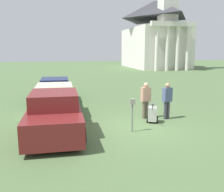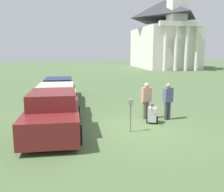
# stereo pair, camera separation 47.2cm
# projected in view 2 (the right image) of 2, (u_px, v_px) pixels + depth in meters

# --- Properties ---
(ground_plane) EXTENTS (120.00, 120.00, 0.00)m
(ground_plane) POSITION_uv_depth(u_px,v_px,m) (132.00, 128.00, 9.92)
(ground_plane) COLOR #4C663D
(parked_car_maroon) EXTENTS (2.11, 4.75, 1.57)m
(parked_car_maroon) POSITION_uv_depth(u_px,v_px,m) (54.00, 113.00, 9.36)
(parked_car_maroon) COLOR maroon
(parked_car_maroon) RESTS_ON ground_plane
(parked_car_cream) EXTENTS (2.11, 4.86, 1.45)m
(parked_car_cream) POSITION_uv_depth(u_px,v_px,m) (57.00, 100.00, 12.18)
(parked_car_cream) COLOR beige
(parked_car_cream) RESTS_ON ground_plane
(parked_car_navy) EXTENTS (2.01, 4.92, 1.38)m
(parked_car_navy) POSITION_uv_depth(u_px,v_px,m) (59.00, 90.00, 15.35)
(parked_car_navy) COLOR #19234C
(parked_car_navy) RESTS_ON ground_plane
(parking_meter) EXTENTS (0.18, 0.09, 1.27)m
(parking_meter) POSITION_uv_depth(u_px,v_px,m) (131.00, 109.00, 9.29)
(parking_meter) COLOR slate
(parking_meter) RESTS_ON ground_plane
(person_worker) EXTENTS (0.46, 0.31, 1.64)m
(person_worker) POSITION_uv_depth(u_px,v_px,m) (146.00, 98.00, 11.12)
(person_worker) COLOR #665B4C
(person_worker) RESTS_ON ground_plane
(person_supervisor) EXTENTS (0.47, 0.33, 1.63)m
(person_supervisor) POSITION_uv_depth(u_px,v_px,m) (168.00, 99.00, 10.99)
(person_supervisor) COLOR #3F3F47
(person_supervisor) RESTS_ON ground_plane
(equipment_cart) EXTENTS (0.59, 0.98, 1.00)m
(equipment_cart) POSITION_uv_depth(u_px,v_px,m) (152.00, 114.00, 10.53)
(equipment_cart) COLOR #B2B2AD
(equipment_cart) RESTS_ON ground_plane
(church) EXTENTS (8.35, 14.34, 26.44)m
(church) POSITION_uv_depth(u_px,v_px,m) (165.00, 29.00, 42.18)
(church) COLOR silver
(church) RESTS_ON ground_plane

